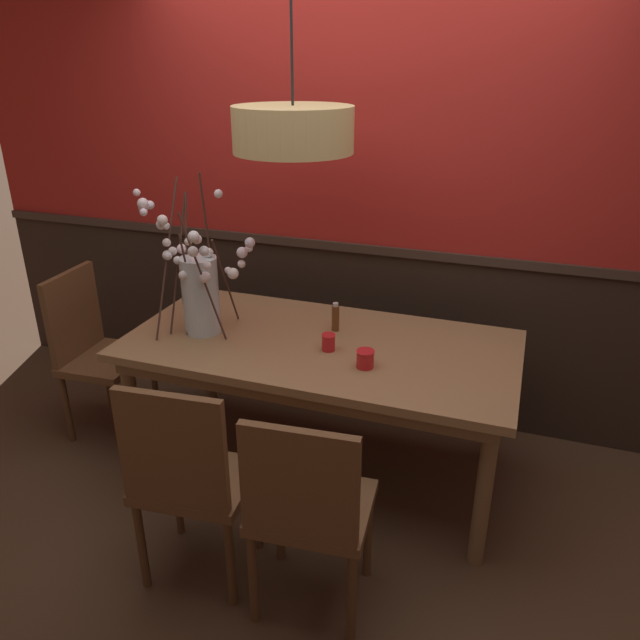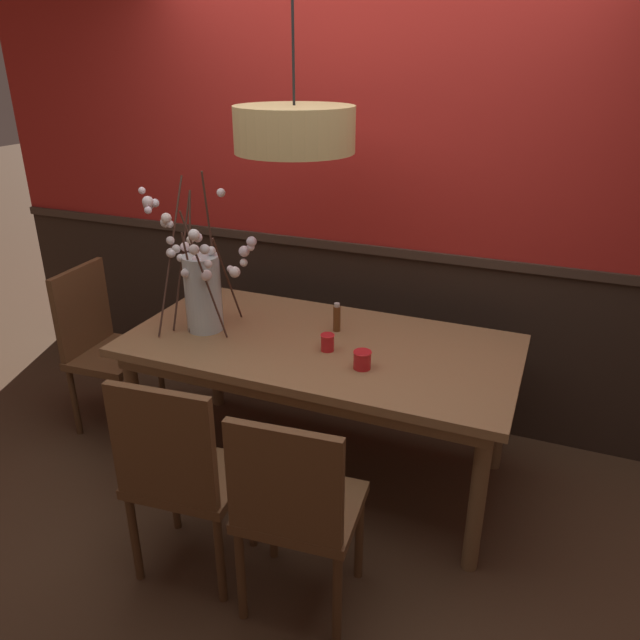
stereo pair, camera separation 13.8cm
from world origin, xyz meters
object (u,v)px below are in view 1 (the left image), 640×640
(chair_far_side_left, at_px, (325,310))
(candle_holder_nearer_edge, at_px, (365,359))
(pendant_lamp, at_px, (293,129))
(condiment_bottle, at_px, (335,317))
(chair_near_side_left, at_px, (188,475))
(candle_holder_nearer_center, at_px, (328,342))
(vase_with_blossoms, at_px, (199,290))
(dining_table, at_px, (320,357))
(chair_head_west_end, at_px, (93,345))
(chair_near_side_right, at_px, (308,506))

(chair_far_side_left, bearing_deg, candle_holder_nearer_edge, -62.68)
(candle_holder_nearer_edge, distance_m, pendant_lamp, 1.07)
(chair_far_side_left, bearing_deg, condiment_bottle, -67.40)
(chair_near_side_left, xyz_separation_m, pendant_lamp, (0.10, 0.94, 1.22))
(chair_far_side_left, height_order, pendant_lamp, pendant_lamp)
(chair_far_side_left, bearing_deg, candle_holder_nearer_center, -70.17)
(candle_holder_nearer_edge, relative_size, pendant_lamp, 0.07)
(vase_with_blossoms, distance_m, candle_holder_nearer_center, 0.70)
(dining_table, xyz_separation_m, chair_head_west_end, (-1.37, -0.02, -0.15))
(chair_far_side_left, relative_size, chair_near_side_left, 0.99)
(candle_holder_nearer_center, relative_size, pendant_lamp, 0.07)
(dining_table, height_order, vase_with_blossoms, vase_with_blossoms)
(vase_with_blossoms, height_order, candle_holder_nearer_center, vase_with_blossoms)
(candle_holder_nearer_edge, bearing_deg, chair_far_side_left, 117.32)
(chair_far_side_left, distance_m, condiment_bottle, 0.88)
(chair_near_side_left, relative_size, vase_with_blossoms, 1.19)
(dining_table, xyz_separation_m, chair_near_side_left, (-0.24, -0.88, -0.14))
(dining_table, bearing_deg, chair_far_side_left, 107.47)
(pendant_lamp, bearing_deg, dining_table, -23.57)
(vase_with_blossoms, distance_m, pendant_lamp, 0.90)
(chair_far_side_left, height_order, chair_near_side_left, chair_near_side_left)
(chair_far_side_left, distance_m, candle_holder_nearer_edge, 1.27)
(chair_near_side_right, height_order, candle_holder_nearer_edge, chair_near_side_right)
(candle_holder_nearer_center, bearing_deg, candle_holder_nearer_edge, -27.23)
(chair_head_west_end, xyz_separation_m, candle_holder_nearer_edge, (1.65, -0.16, 0.27))
(chair_far_side_left, bearing_deg, chair_near_side_right, -73.01)
(chair_head_west_end, bearing_deg, chair_near_side_right, -27.64)
(chair_near_side_right, bearing_deg, candle_holder_nearer_center, 103.34)
(chair_far_side_left, height_order, vase_with_blossoms, vase_with_blossoms)
(vase_with_blossoms, height_order, condiment_bottle, vase_with_blossoms)
(candle_holder_nearer_edge, xyz_separation_m, condiment_bottle, (-0.25, 0.34, 0.03))
(chair_near_side_right, height_order, chair_far_side_left, chair_far_side_left)
(candle_holder_nearer_center, relative_size, condiment_bottle, 0.55)
(chair_near_side_left, distance_m, candle_holder_nearer_center, 0.90)
(candle_holder_nearer_center, xyz_separation_m, condiment_bottle, (-0.04, 0.23, 0.03))
(dining_table, relative_size, chair_near_side_right, 2.06)
(chair_head_west_end, height_order, candle_holder_nearer_edge, chair_head_west_end)
(vase_with_blossoms, relative_size, pendant_lamp, 0.69)
(chair_head_west_end, height_order, pendant_lamp, pendant_lamp)
(condiment_bottle, height_order, pendant_lamp, pendant_lamp)
(chair_near_side_right, relative_size, chair_far_side_left, 0.97)
(pendant_lamp, bearing_deg, chair_far_side_left, 99.27)
(chair_near_side_left, distance_m, pendant_lamp, 1.54)
(candle_holder_nearer_center, distance_m, candle_holder_nearer_edge, 0.24)
(chair_far_side_left, relative_size, candle_holder_nearer_center, 11.36)
(condiment_bottle, bearing_deg, chair_near_side_right, -77.42)
(chair_near_side_left, xyz_separation_m, condiment_bottle, (0.27, 1.03, 0.30))
(chair_near_side_right, height_order, vase_with_blossoms, vase_with_blossoms)
(candle_holder_nearer_center, bearing_deg, dining_table, 132.72)
(chair_head_west_end, bearing_deg, pendant_lamp, 4.08)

